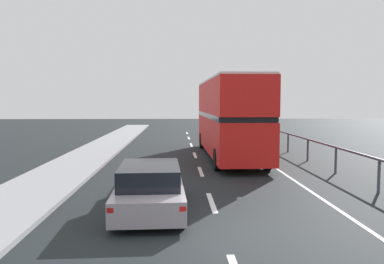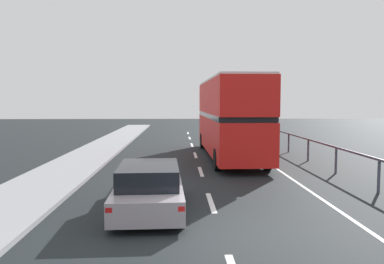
% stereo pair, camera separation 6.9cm
% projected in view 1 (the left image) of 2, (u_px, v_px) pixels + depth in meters
% --- Properties ---
extents(ground_plane, '(73.17, 120.00, 0.10)m').
position_uv_depth(ground_plane, '(222.00, 235.00, 8.98)').
color(ground_plane, black).
extents(lane_paint_markings, '(3.67, 46.00, 0.01)m').
position_uv_depth(lane_paint_markings, '(247.00, 168.00, 17.63)').
color(lane_paint_markings, silver).
rests_on(lane_paint_markings, ground).
extents(bridge_side_railing, '(0.10, 42.00, 1.16)m').
position_uv_depth(bridge_side_railing, '(321.00, 147.00, 18.11)').
color(bridge_side_railing, '#424658').
rests_on(bridge_side_railing, ground).
extents(double_decker_bus_red, '(2.66, 11.40, 4.28)m').
position_uv_depth(double_decker_bus_red, '(229.00, 116.00, 21.04)').
color(double_decker_bus_red, red).
rests_on(double_decker_bus_red, ground).
extents(hatchback_car_near, '(2.00, 4.49, 1.33)m').
position_uv_depth(hatchback_car_near, '(150.00, 188.00, 10.79)').
color(hatchback_car_near, gray).
rests_on(hatchback_car_near, ground).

